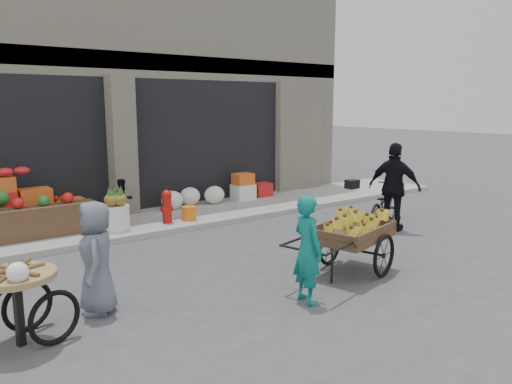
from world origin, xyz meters
TOP-DOWN VIEW (x-y plane):
  - ground at (0.00, 0.00)m, footprint 80.00×80.00m
  - sidewalk at (0.00, 4.10)m, footprint 18.00×2.20m
  - building at (0.00, 8.03)m, footprint 14.00×6.45m
  - fruit_display at (-2.48, 4.38)m, footprint 3.10×1.12m
  - pineapple_bin at (-0.75, 3.60)m, footprint 0.52×0.52m
  - fire_hydrant at (0.35, 3.55)m, footprint 0.22×0.22m
  - orange_bucket at (0.85, 3.50)m, footprint 0.32×0.32m
  - right_bay_goods at (2.61, 4.70)m, footprint 3.35×0.60m
  - seated_person at (-0.35, 4.20)m, footprint 0.51×0.43m
  - banana_cart at (1.26, -0.81)m, footprint 2.43×1.42m
  - vendor_woman at (-0.04, -1.23)m, footprint 0.42×0.58m
  - tricycle_cart at (-3.39, -0.24)m, footprint 1.46×1.04m
  - vendor_grey at (-2.38, 0.13)m, footprint 0.68×0.82m
  - bicycle at (4.24, 0.92)m, footprint 1.82×1.17m
  - cyclist at (4.04, 0.52)m, footprint 0.80×1.17m

SIDE VIEW (x-z plane):
  - ground at x=0.00m, z-range 0.00..0.00m
  - sidewalk at x=0.00m, z-range 0.00..0.12m
  - orange_bucket at x=0.85m, z-range 0.12..0.42m
  - pineapple_bin at x=-0.75m, z-range 0.12..0.62m
  - right_bay_goods at x=2.61m, z-range 0.06..0.76m
  - bicycle at x=4.24m, z-range 0.00..0.90m
  - fire_hydrant at x=0.35m, z-range 0.15..0.86m
  - tricycle_cart at x=-3.39m, z-range 0.09..1.04m
  - seated_person at x=-0.35m, z-range 0.12..1.05m
  - fruit_display at x=-2.48m, z-range 0.05..1.29m
  - banana_cart at x=1.26m, z-range 0.22..1.17m
  - vendor_grey at x=-2.38m, z-range 0.00..1.44m
  - vendor_woman at x=-0.04m, z-range 0.00..1.46m
  - cyclist at x=4.04m, z-range 0.00..1.84m
  - building at x=0.00m, z-range -0.13..6.87m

